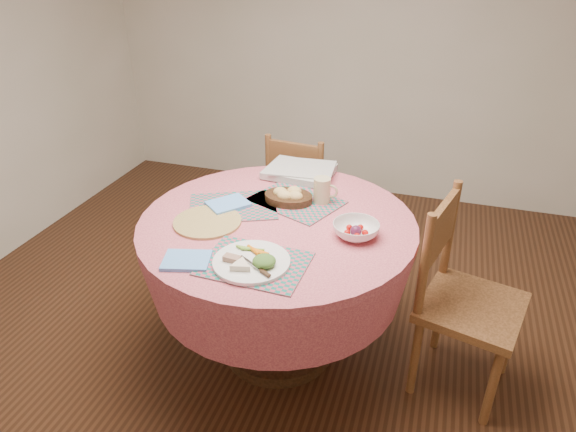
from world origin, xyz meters
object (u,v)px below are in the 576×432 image
object	(u,v)px
chair_back	(301,195)
bread_bowl	(289,196)
chair_right	(461,295)
dining_table	(278,257)
latte_mug	(323,190)
dinner_plate	(252,261)
wicker_trivet	(207,222)
fruit_bowl	(356,230)

from	to	relation	value
chair_back	bread_bowl	distance (m)	0.77
chair_right	dining_table	bearing A→B (deg)	108.23
chair_back	latte_mug	bearing A→B (deg)	120.06
dining_table	dinner_plate	bearing A→B (deg)	-86.32
chair_right	wicker_trivet	world-z (taller)	chair_right
chair_right	chair_back	bearing A→B (deg)	64.42
bread_bowl	dinner_plate	bearing A→B (deg)	-87.02
wicker_trivet	bread_bowl	distance (m)	0.41
dining_table	latte_mug	size ratio (longest dim) A/B	10.35
dining_table	fruit_bowl	xyz separation A→B (m)	(0.36, -0.03, 0.22)
dining_table	wicker_trivet	bearing A→B (deg)	-157.85
bread_bowl	wicker_trivet	bearing A→B (deg)	-133.30
dinner_plate	latte_mug	distance (m)	0.61
dining_table	fruit_bowl	size ratio (longest dim) A/B	5.41
dinner_plate	latte_mug	world-z (taller)	latte_mug
bread_bowl	fruit_bowl	bearing A→B (deg)	-30.38
chair_right	wicker_trivet	xyz separation A→B (m)	(-1.11, -0.17, 0.27)
chair_right	fruit_bowl	xyz separation A→B (m)	(-0.47, -0.09, 0.29)
chair_back	latte_mug	distance (m)	0.79
dining_table	dinner_plate	xyz separation A→B (m)	(0.02, -0.37, 0.22)
latte_mug	dinner_plate	bearing A→B (deg)	-101.84
dining_table	chair_back	distance (m)	0.88
chair_right	latte_mug	distance (m)	0.77
fruit_bowl	chair_right	bearing A→B (deg)	10.52
bread_bowl	latte_mug	world-z (taller)	latte_mug
dining_table	chair_right	size ratio (longest dim) A/B	1.33
chair_back	bread_bowl	bearing A→B (deg)	106.88
chair_right	bread_bowl	xyz separation A→B (m)	(-0.83, 0.13, 0.30)
dinner_plate	fruit_bowl	size ratio (longest dim) A/B	1.31
dining_table	latte_mug	bearing A→B (deg)	56.88
wicker_trivet	dining_table	bearing A→B (deg)	22.15
chair_right	dinner_plate	distance (m)	0.95
chair_right	latte_mug	size ratio (longest dim) A/B	7.77
chair_right	dinner_plate	xyz separation A→B (m)	(-0.80, -0.42, 0.28)
dining_table	bread_bowl	xyz separation A→B (m)	(-0.00, 0.18, 0.23)
dinner_plate	wicker_trivet	bearing A→B (deg)	141.06
wicker_trivet	bread_bowl	xyz separation A→B (m)	(0.28, 0.30, 0.03)
wicker_trivet	dinner_plate	bearing A→B (deg)	-38.94
chair_right	bread_bowl	world-z (taller)	chair_right
bread_bowl	fruit_bowl	distance (m)	0.42
latte_mug	wicker_trivet	bearing A→B (deg)	-141.65
wicker_trivet	fruit_bowl	bearing A→B (deg)	7.54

